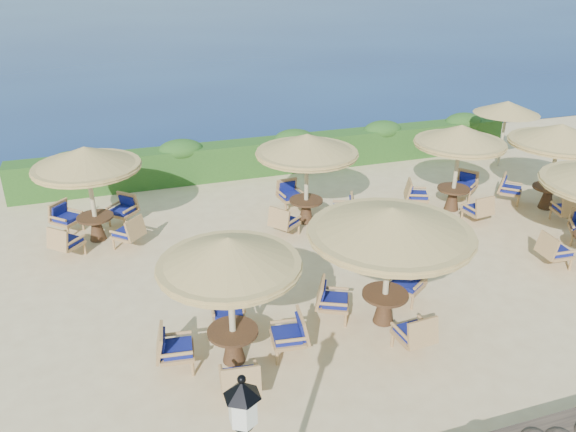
{
  "coord_description": "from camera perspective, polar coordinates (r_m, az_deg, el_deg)",
  "views": [
    {
      "loc": [
        -5.7,
        -10.97,
        7.06
      ],
      "look_at": [
        -1.83,
        0.78,
        1.3
      ],
      "focal_mm": 35.0,
      "sensor_mm": 36.0,
      "label": 1
    }
  ],
  "objects": [
    {
      "name": "cafe_set_6",
      "position": [
        18.36,
        25.7,
        6.25
      ],
      "size": [
        2.88,
        2.89,
        2.65
      ],
      "color": "#CCBB90",
      "rests_on": "ground"
    },
    {
      "name": "hedge",
      "position": [
        20.11,
        -0.78,
        6.23
      ],
      "size": [
        18.0,
        0.9,
        1.2
      ],
      "primitive_type": "cube",
      "color": "#204A17",
      "rests_on": "ground"
    },
    {
      "name": "ground",
      "position": [
        14.24,
        8.02,
        -5.02
      ],
      "size": [
        120.0,
        120.0,
        0.0
      ],
      "primitive_type": "plane",
      "color": "beige",
      "rests_on": "ground"
    },
    {
      "name": "cafe_set_3",
      "position": [
        15.51,
        -19.59,
        3.72
      ],
      "size": [
        2.78,
        2.78,
        2.65
      ],
      "color": "#CCBB90",
      "rests_on": "ground"
    },
    {
      "name": "cafe_set_5",
      "position": [
        17.22,
        16.95,
        6.36
      ],
      "size": [
        2.76,
        2.76,
        2.65
      ],
      "color": "#CCBB90",
      "rests_on": "ground"
    },
    {
      "name": "cafe_set_4",
      "position": [
        15.64,
        1.92,
        5.79
      ],
      "size": [
        2.87,
        2.87,
        2.65
      ],
      "color": "#CCBB90",
      "rests_on": "ground"
    },
    {
      "name": "cafe_set_0",
      "position": [
        10.14,
        -5.89,
        -6.63
      ],
      "size": [
        2.87,
        2.87,
        2.65
      ],
      "color": "#CCBB90",
      "rests_on": "ground"
    },
    {
      "name": "cafe_set_1",
      "position": [
        11.25,
        10.33,
        -2.13
      ],
      "size": [
        3.34,
        3.34,
        2.65
      ],
      "color": "#CCBB90",
      "rests_on": "ground"
    },
    {
      "name": "sea",
      "position": [
        81.48,
        -15.01,
        19.22
      ],
      "size": [
        160.0,
        160.0,
        0.0
      ],
      "primitive_type": "plane",
      "color": "navy",
      "rests_on": "ground"
    },
    {
      "name": "extra_parasol",
      "position": [
        21.63,
        21.38,
        10.22
      ],
      "size": [
        2.3,
        2.3,
        2.41
      ],
      "color": "#CCBB90",
      "rests_on": "ground"
    }
  ]
}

